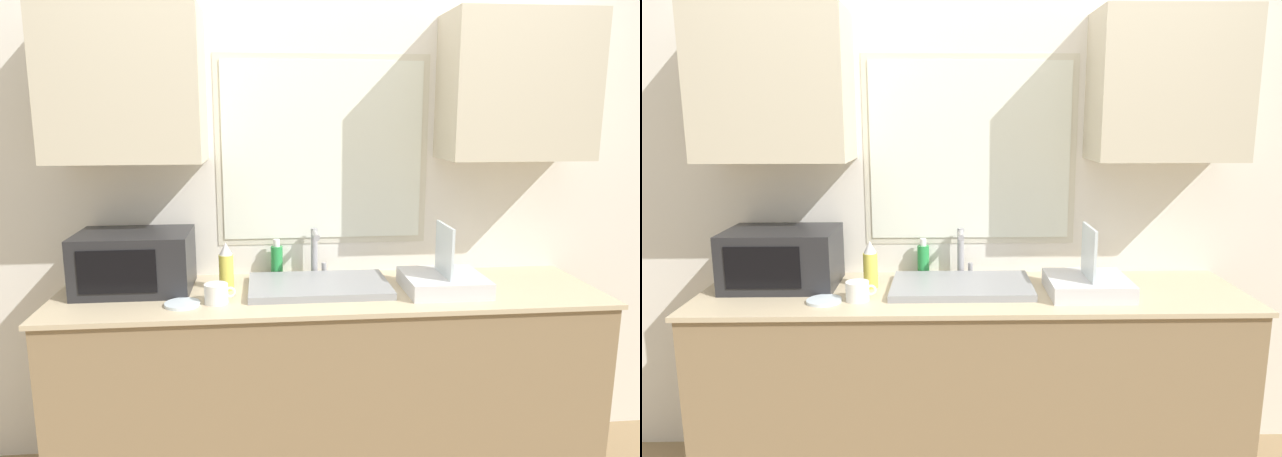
% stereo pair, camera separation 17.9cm
% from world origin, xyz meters
% --- Properties ---
extents(countertop, '(2.33, 0.62, 0.88)m').
position_xyz_m(countertop, '(0.00, 0.30, 0.44)').
color(countertop, '#8C7251').
rests_on(countertop, ground_plane).
extents(wall_back, '(6.00, 0.38, 2.60)m').
position_xyz_m(wall_back, '(0.00, 0.58, 1.40)').
color(wall_back, silver).
rests_on(wall_back, ground_plane).
extents(sink_basin, '(0.61, 0.38, 0.03)m').
position_xyz_m(sink_basin, '(-0.05, 0.32, 0.90)').
color(sink_basin, gray).
rests_on(sink_basin, countertop).
extents(faucet, '(0.08, 0.16, 0.23)m').
position_xyz_m(faucet, '(-0.04, 0.52, 1.02)').
color(faucet, '#99999E').
rests_on(faucet, countertop).
extents(microwave, '(0.48, 0.34, 0.25)m').
position_xyz_m(microwave, '(-0.83, 0.39, 1.01)').
color(microwave, '#232326').
rests_on(microwave, countertop).
extents(dish_rack, '(0.34, 0.32, 0.29)m').
position_xyz_m(dish_rack, '(0.49, 0.25, 0.93)').
color(dish_rack, silver).
rests_on(dish_rack, countertop).
extents(spray_bottle, '(0.06, 0.06, 0.21)m').
position_xyz_m(spray_bottle, '(-0.44, 0.35, 0.99)').
color(spray_bottle, '#D8CC4C').
rests_on(spray_bottle, countertop).
extents(soap_bottle, '(0.06, 0.06, 0.18)m').
position_xyz_m(soap_bottle, '(-0.22, 0.54, 0.96)').
color(soap_bottle, '#268C3F').
rests_on(soap_bottle, countertop).
extents(mug_near_sink, '(0.13, 0.09, 0.08)m').
position_xyz_m(mug_near_sink, '(-0.47, 0.17, 0.93)').
color(mug_near_sink, white).
rests_on(mug_near_sink, countertop).
extents(small_plate, '(0.14, 0.14, 0.01)m').
position_xyz_m(small_plate, '(-0.61, 0.16, 0.89)').
color(small_plate, silver).
rests_on(small_plate, countertop).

